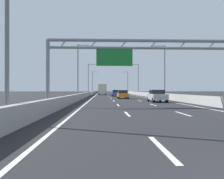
{
  "coord_description": "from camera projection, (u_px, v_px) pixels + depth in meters",
  "views": [
    {
      "loc": [
        -3.38,
        -2.84,
        1.56
      ],
      "look_at": [
        -0.44,
        71.21,
        1.62
      ],
      "focal_mm": 38.68,
      "sensor_mm": 36.0,
      "label": 1
    }
  ],
  "objects": [
    {
      "name": "ground_plane",
      "position": [
        110.0,
        93.0,
        102.89
      ],
      "size": [
        260.0,
        260.0,
        0.0
      ],
      "primitive_type": "plane",
      "color": "#262628"
    },
    {
      "name": "lane_dash_left_0",
      "position": [
        162.0,
        148.0,
        6.4
      ],
      "size": [
        0.16,
        3.0,
        0.01
      ],
      "primitive_type": "cube",
      "color": "white",
      "rests_on": "ground_plane"
    },
    {
      "name": "lane_dash_left_1",
      "position": [
        127.0,
        114.0,
        15.39
      ],
      "size": [
        0.16,
        3.0,
        0.01
      ],
      "primitive_type": "cube",
      "color": "white",
      "rests_on": "ground_plane"
    },
    {
      "name": "lane_dash_left_2",
      "position": [
        118.0,
        105.0,
        24.38
      ],
      "size": [
        0.16,
        3.0,
        0.01
      ],
      "primitive_type": "cube",
      "color": "white",
      "rests_on": "ground_plane"
    },
    {
      "name": "lane_dash_left_3",
      "position": [
        114.0,
        101.0,
        33.37
      ],
      "size": [
        0.16,
        3.0,
        0.01
      ],
      "primitive_type": "cube",
      "color": "white",
      "rests_on": "ground_plane"
    },
    {
      "name": "lane_dash_left_4",
      "position": [
        111.0,
        99.0,
        42.37
      ],
      "size": [
        0.16,
        3.0,
        0.01
      ],
      "primitive_type": "cube",
      "color": "white",
      "rests_on": "ground_plane"
    },
    {
      "name": "lane_dash_left_5",
      "position": [
        110.0,
        97.0,
        51.36
      ],
      "size": [
        0.16,
        3.0,
        0.01
      ],
      "primitive_type": "cube",
      "color": "white",
      "rests_on": "ground_plane"
    },
    {
      "name": "lane_dash_left_6",
      "position": [
        109.0,
        96.0,
        60.35
      ],
      "size": [
        0.16,
        3.0,
        0.01
      ],
      "primitive_type": "cube",
      "color": "white",
      "rests_on": "ground_plane"
    },
    {
      "name": "lane_dash_left_7",
      "position": [
        108.0,
        95.0,
        69.35
      ],
      "size": [
        0.16,
        3.0,
        0.01
      ],
      "primitive_type": "cube",
      "color": "white",
      "rests_on": "ground_plane"
    },
    {
      "name": "lane_dash_left_8",
      "position": [
        107.0,
        94.0,
        78.34
      ],
      "size": [
        0.16,
        3.0,
        0.01
      ],
      "primitive_type": "cube",
      "color": "white",
      "rests_on": "ground_plane"
    },
    {
      "name": "lane_dash_left_9",
      "position": [
        107.0,
        94.0,
        87.33
      ],
      "size": [
        0.16,
        3.0,
        0.01
      ],
      "primitive_type": "cube",
      "color": "white",
      "rests_on": "ground_plane"
    },
    {
      "name": "lane_dash_left_10",
      "position": [
        106.0,
        94.0,
        96.32
      ],
      "size": [
        0.16,
        3.0,
        0.01
      ],
      "primitive_type": "cube",
      "color": "white",
      "rests_on": "ground_plane"
    },
    {
      "name": "lane_dash_left_11",
      "position": [
        106.0,
        93.0,
        105.32
      ],
      "size": [
        0.16,
        3.0,
        0.01
      ],
      "primitive_type": "cube",
      "color": "white",
      "rests_on": "ground_plane"
    },
    {
      "name": "lane_dash_left_12",
      "position": [
        106.0,
        93.0,
        114.31
      ],
      "size": [
        0.16,
        3.0,
        0.01
      ],
      "primitive_type": "cube",
      "color": "white",
      "rests_on": "ground_plane"
    },
    {
      "name": "lane_dash_left_13",
      "position": [
        106.0,
        93.0,
        123.3
      ],
      "size": [
        0.16,
        3.0,
        0.01
      ],
      "primitive_type": "cube",
      "color": "white",
      "rests_on": "ground_plane"
    },
    {
      "name": "lane_dash_left_14",
      "position": [
        105.0,
        93.0,
        132.3
      ],
      "size": [
        0.16,
        3.0,
        0.01
      ],
      "primitive_type": "cube",
      "color": "white",
      "rests_on": "ground_plane"
    },
    {
      "name": "lane_dash_left_15",
      "position": [
        105.0,
        92.0,
        141.29
      ],
      "size": [
        0.16,
        3.0,
        0.01
      ],
      "primitive_type": "cube",
      "color": "white",
      "rests_on": "ground_plane"
    },
    {
      "name": "lane_dash_left_16",
      "position": [
        105.0,
        92.0,
        150.28
      ],
      "size": [
        0.16,
        3.0,
        0.01
      ],
      "primitive_type": "cube",
      "color": "white",
      "rests_on": "ground_plane"
    },
    {
      "name": "lane_dash_left_17",
      "position": [
        105.0,
        92.0,
        159.27
      ],
      "size": [
        0.16,
        3.0,
        0.01
      ],
      "primitive_type": "cube",
      "color": "white",
      "rests_on": "ground_plane"
    },
    {
      "name": "lane_dash_right_1",
      "position": [
        183.0,
        114.0,
        15.53
      ],
      "size": [
        0.16,
        3.0,
        0.01
      ],
      "primitive_type": "cube",
      "color": "white",
      "rests_on": "ground_plane"
    },
    {
      "name": "lane_dash_right_2",
      "position": [
        153.0,
        105.0,
        24.52
      ],
      "size": [
        0.16,
        3.0,
        0.01
      ],
      "primitive_type": "cube",
      "color": "white",
      "rests_on": "ground_plane"
    },
    {
      "name": "lane_dash_right_3",
      "position": [
        140.0,
        101.0,
        33.52
      ],
      "size": [
        0.16,
        3.0,
        0.01
      ],
      "primitive_type": "cube",
      "color": "white",
      "rests_on": "ground_plane"
    },
    {
      "name": "lane_dash_right_4",
      "position": [
        132.0,
        98.0,
        42.51
      ],
      "size": [
        0.16,
        3.0,
        0.01
      ],
      "primitive_type": "cube",
      "color": "white",
      "rests_on": "ground_plane"
    },
    {
      "name": "lane_dash_right_5",
      "position": [
        127.0,
        97.0,
        51.5
      ],
      "size": [
        0.16,
        3.0,
        0.01
      ],
      "primitive_type": "cube",
      "color": "white",
      "rests_on": "ground_plane"
    },
    {
      "name": "lane_dash_right_6",
      "position": [
        123.0,
        96.0,
        60.5
      ],
      "size": [
        0.16,
        3.0,
        0.01
      ],
      "primitive_type": "cube",
      "color": "white",
      "rests_on": "ground_plane"
    },
    {
      "name": "lane_dash_right_7",
      "position": [
        120.0,
        95.0,
        69.49
      ],
      "size": [
        0.16,
        3.0,
        0.01
      ],
      "primitive_type": "cube",
      "color": "white",
      "rests_on": "ground_plane"
    },
    {
      "name": "lane_dash_right_8",
      "position": [
        118.0,
        94.0,
        78.48
      ],
      "size": [
        0.16,
        3.0,
        0.01
      ],
      "primitive_type": "cube",
      "color": "white",
      "rests_on": "ground_plane"
    },
    {
      "name": "lane_dash_right_9",
      "position": [
        117.0,
        94.0,
        87.47
      ],
      "size": [
        0.16,
        3.0,
        0.01
      ],
      "primitive_type": "cube",
      "color": "white",
      "rests_on": "ground_plane"
    },
    {
      "name": "lane_dash_right_10",
      "position": [
        115.0,
        94.0,
        96.47
      ],
      "size": [
        0.16,
        3.0,
        0.01
      ],
      "primitive_type": "cube",
      "color": "white",
      "rests_on": "ground_plane"
    },
    {
      "name": "lane_dash_right_11",
      "position": [
        114.0,
        93.0,
        105.46
      ],
      "size": [
        0.16,
        3.0,
        0.01
      ],
      "primitive_type": "cube",
      "color": "white",
      "rests_on": "ground_plane"
    },
    {
      "name": "lane_dash_right_12",
      "position": [
        113.0,
        93.0,
        114.45
      ],
      "size": [
        0.16,
        3.0,
        0.01
      ],
      "primitive_type": "cube",
      "color": "white",
      "rests_on": "ground_plane"
    },
    {
      "name": "lane_dash_right_13",
      "position": [
        113.0,
        93.0,
        123.45
      ],
      "size": [
        0.16,
        3.0,
        0.01
      ],
      "primitive_type": "cube",
      "color": "white",
      "rests_on": "ground_plane"
    },
    {
      "name": "lane_dash_right_14",
      "position": [
        112.0,
        93.0,
        132.44
      ],
      "size": [
        0.16,
        3.0,
        0.01
      ],
      "primitive_type": "cube",
      "color": "white",
      "rests_on": "ground_plane"
    },
    {
      "name": "lane_dash_right_15",
      "position": [
        111.0,
        92.0,
        141.43
      ],
      "size": [
        0.16,
        3.0,
        0.01
      ],
      "primitive_type": "cube",
      "color": "white",
      "rests_on": "ground_plane"
    },
    {
      "name": "lane_dash_right_16",
      "position": [
        111.0,
        92.0,
        150.42
      ],
      "size": [
        0.16,
        3.0,
        0.01
      ],
      "primitive_type": "cube",
      "color": "white",
      "rests_on": "ground_plane"
    },
    {
      "name": "lane_dash_right_17",
      "position": [
        110.0,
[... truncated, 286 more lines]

